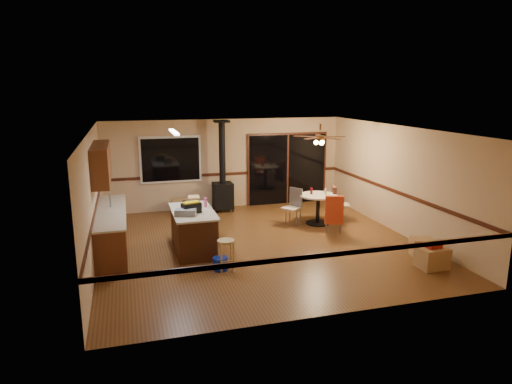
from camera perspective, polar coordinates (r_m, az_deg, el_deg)
name	(u,v)px	position (r m, az deg, el deg)	size (l,w,h in m)	color
floor	(260,244)	(10.44, 0.46, -6.52)	(7.00, 7.00, 0.00)	brown
ceiling	(260,129)	(9.89, 0.48, 7.84)	(7.00, 7.00, 0.00)	silver
wall_back	(226,164)	(13.42, -3.78, 3.55)	(7.00, 7.00, 0.00)	tan
wall_front	(326,237)	(6.92, 8.77, -5.52)	(7.00, 7.00, 0.00)	tan
wall_left	(93,199)	(9.72, -19.74, -0.78)	(7.00, 7.00, 0.00)	tan
wall_right	(398,180)	(11.56, 17.36, 1.47)	(7.00, 7.00, 0.00)	tan
chair_rail	(260,201)	(10.16, 0.47, -1.19)	(7.00, 7.00, 0.08)	#3E1A0F
window	(171,160)	(13.10, -10.62, 4.01)	(1.72, 0.10, 1.32)	black
sliding_door	(287,169)	(13.94, 3.94, 2.85)	(2.52, 0.10, 2.10)	black
lower_cabinets	(112,231)	(10.41, -17.57, -4.72)	(0.60, 3.00, 0.86)	brown
countertop	(110,211)	(10.28, -17.74, -2.32)	(0.64, 3.04, 0.04)	#C0B295
upper_cabinets	(101,163)	(10.28, -18.80, 3.42)	(0.35, 2.00, 0.80)	brown
kitchen_island	(193,231)	(10.00, -7.84, -4.80)	(0.88, 1.68, 0.90)	#3B1D0E
wood_stove	(223,186)	(13.05, -4.18, 0.73)	(0.55, 0.50, 2.52)	black
ceiling_fan	(320,139)	(11.63, 8.01, 6.55)	(0.24, 0.24, 0.55)	brown
fluorescent_strip	(174,132)	(9.84, -10.21, 7.38)	(0.10, 1.20, 0.04)	white
toolbox_grey	(185,212)	(9.51, -8.81, -2.53)	(0.42, 0.23, 0.13)	slate
toolbox_black	(191,208)	(9.66, -8.10, -2.00)	(0.39, 0.21, 0.22)	black
toolbox_yellow_lid	(191,202)	(9.63, -8.12, -1.30)	(0.34, 0.18, 0.03)	gold
box_on_island	(194,201)	(10.22, -7.77, -1.16)	(0.24, 0.33, 0.22)	#A37948
bottle_dark	(184,206)	(9.77, -8.97, -1.76)	(0.07, 0.07, 0.25)	black
bottle_pink	(206,203)	(10.10, -6.32, -1.32)	(0.07, 0.07, 0.21)	#D84C8C
bottle_white	(199,201)	(10.30, -7.19, -1.18)	(0.06, 0.06, 0.17)	white
bar_stool	(226,255)	(8.94, -3.76, -7.86)	(0.33, 0.33, 0.61)	tan
blue_bucket	(220,264)	(9.02, -4.46, -8.91)	(0.30, 0.30, 0.25)	#0C24AD
dining_table	(318,204)	(11.93, 7.76, -1.49)	(0.96, 0.96, 0.78)	black
glass_red	(312,191)	(11.88, 6.95, 0.13)	(0.06, 0.06, 0.17)	#590C14
glass_cream	(326,192)	(11.88, 8.70, 0.01)	(0.06, 0.06, 0.15)	beige
chair_left	(294,202)	(11.83, 4.76, -1.26)	(0.56, 0.55, 0.51)	tan
chair_near	(334,210)	(11.16, 9.74, -2.22)	(0.55, 0.58, 0.70)	tan
chair_right	(335,199)	(12.23, 9.83, -0.90)	(0.58, 0.55, 0.70)	tan
box_under_window	(181,206)	(13.04, -9.32, -1.79)	(0.52, 0.41, 0.41)	#A37948
box_corner_a	(432,258)	(9.70, 21.13, -7.65)	(0.55, 0.46, 0.42)	#A37948
box_corner_b	(422,247)	(10.32, 20.05, -6.47)	(0.46, 0.40, 0.38)	#A37948
box_small_red	(433,246)	(9.62, 21.25, -6.27)	(0.28, 0.23, 0.07)	maroon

